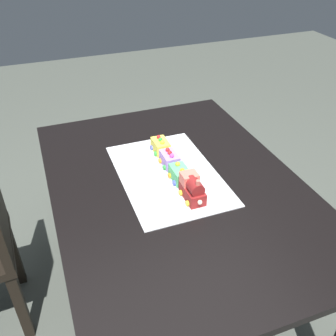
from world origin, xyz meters
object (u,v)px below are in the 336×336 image
(dining_table, at_px, (177,204))
(cake_locomotive, at_px, (193,188))
(cake_car_flatbed_mint_green, at_px, (180,174))
(cake_car_hopper_lemon, at_px, (161,146))
(cake_car_caboose_lavender, at_px, (170,159))

(dining_table, height_order, cake_locomotive, cake_locomotive)
(dining_table, relative_size, cake_car_flatbed_mint_green, 14.00)
(dining_table, bearing_deg, cake_locomotive, -169.92)
(cake_locomotive, bearing_deg, cake_car_flatbed_mint_green, -0.00)
(cake_car_flatbed_mint_green, bearing_deg, cake_car_hopper_lemon, 0.00)
(cake_car_hopper_lemon, bearing_deg, cake_locomotive, 180.00)
(dining_table, bearing_deg, cake_car_hopper_lemon, -4.41)
(dining_table, distance_m, cake_locomotive, 0.19)
(cake_locomotive, height_order, cake_car_flatbed_mint_green, cake_locomotive)
(dining_table, bearing_deg, cake_car_flatbed_mint_green, -46.55)
(cake_car_flatbed_mint_green, relative_size, cake_car_caboose_lavender, 1.00)
(cake_locomotive, distance_m, cake_car_flatbed_mint_green, 0.13)
(cake_car_caboose_lavender, bearing_deg, cake_car_hopper_lemon, 0.00)
(cake_car_flatbed_mint_green, distance_m, cake_car_caboose_lavender, 0.12)
(cake_car_flatbed_mint_green, bearing_deg, cake_locomotive, 180.00)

